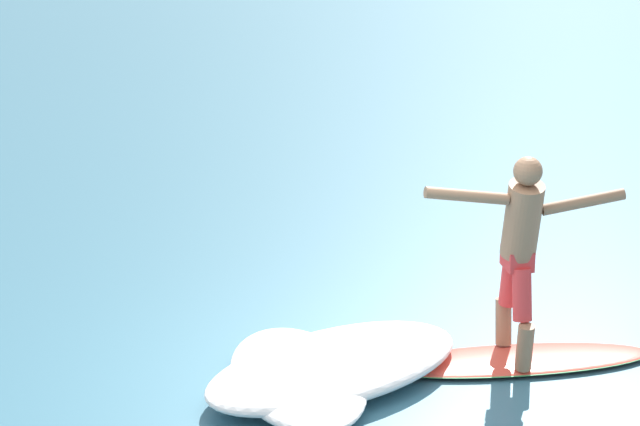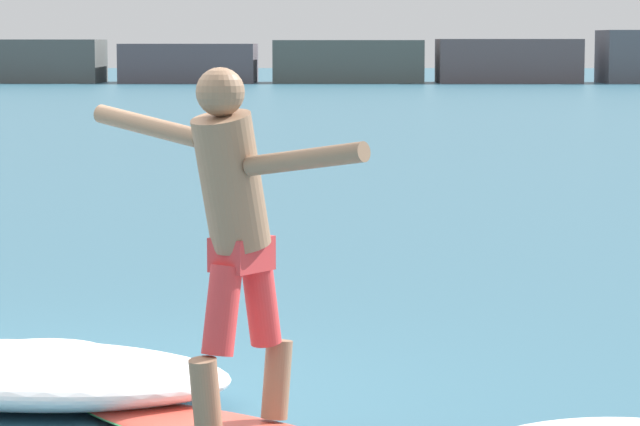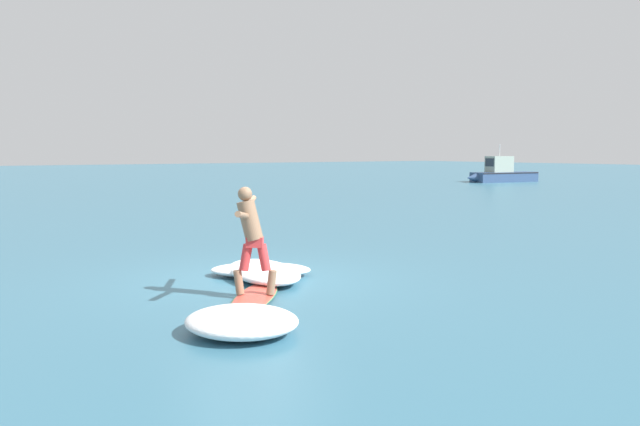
# 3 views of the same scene
# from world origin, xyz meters

# --- Properties ---
(ground_plane) EXTENTS (200.00, 200.00, 0.00)m
(ground_plane) POSITION_xyz_m (0.00, 0.00, 0.00)
(ground_plane) COLOR #35697F
(surfboard) EXTENTS (2.18, 1.92, 0.20)m
(surfboard) POSITION_xyz_m (1.25, -0.63, 0.04)
(surfboard) COLOR #DC4F3F
(surfboard) RESTS_ON ground
(surfer) EXTENTS (1.34, 1.02, 1.71)m
(surfer) POSITION_xyz_m (1.25, -0.70, 1.07)
(surfer) COLOR #916B4F
(surfer) RESTS_ON surfboard
(fishing_boat_near_jetty) EXTENTS (2.32, 6.53, 2.84)m
(fishing_boat_near_jetty) POSITION_xyz_m (-21.32, 32.57, 0.64)
(fishing_boat_near_jetty) COLOR navy
(fishing_boat_near_jetty) RESTS_ON ground
(wave_foam_at_tail) EXTENTS (1.96, 1.91, 0.33)m
(wave_foam_at_tail) POSITION_xyz_m (2.87, -1.71, 0.16)
(wave_foam_at_tail) COLOR white
(wave_foam_at_tail) RESTS_ON ground
(wave_foam_at_nose) EXTENTS (2.44, 1.54, 0.29)m
(wave_foam_at_nose) POSITION_xyz_m (0.06, 0.17, 0.14)
(wave_foam_at_nose) COLOR white
(wave_foam_at_nose) RESTS_ON ground
(wave_foam_beside) EXTENTS (1.89, 2.10, 0.23)m
(wave_foam_beside) POSITION_xyz_m (-0.23, 0.28, 0.12)
(wave_foam_beside) COLOR white
(wave_foam_beside) RESTS_ON ground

